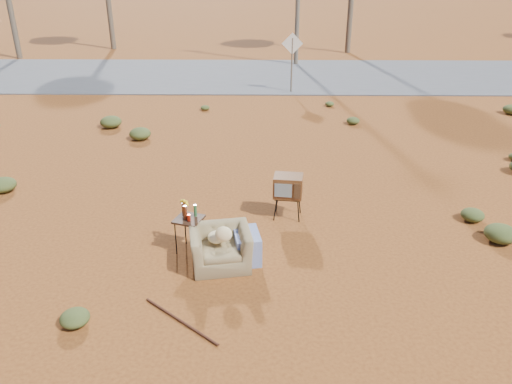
{
  "coord_description": "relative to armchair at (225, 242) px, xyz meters",
  "views": [
    {
      "loc": [
        0.44,
        -6.78,
        4.6
      ],
      "look_at": [
        0.32,
        1.33,
        0.8
      ],
      "focal_mm": 35.0,
      "sensor_mm": 36.0,
      "label": 1
    }
  ],
  "objects": [
    {
      "name": "side_table",
      "position": [
        -0.66,
        0.42,
        0.26
      ],
      "size": [
        0.56,
        0.56,
        0.9
      ],
      "rotation": [
        0.0,
        0.0,
        -0.33
      ],
      "color": "#382014",
      "rests_on": "ground"
    },
    {
      "name": "armchair",
      "position": [
        0.0,
        0.0,
        0.0
      ],
      "size": [
        1.22,
        0.92,
        0.85
      ],
      "rotation": [
        0.0,
        0.0,
        0.18
      ],
      "color": "olive",
      "rests_on": "ground"
    },
    {
      "name": "tv_unit",
      "position": [
        1.09,
        1.66,
        0.25
      ],
      "size": [
        0.59,
        0.51,
        0.87
      ],
      "rotation": [
        0.0,
        0.0,
        -0.13
      ],
      "color": "black",
      "rests_on": "ground"
    },
    {
      "name": "scrub_patch",
      "position": [
        -0.66,
        4.17,
        -0.26
      ],
      "size": [
        17.49,
        8.07,
        0.33
      ],
      "color": "#3F4A20",
      "rests_on": "ground"
    },
    {
      "name": "ground",
      "position": [
        0.16,
        -0.24,
        -0.4
      ],
      "size": [
        140.0,
        140.0,
        0.0
      ],
      "primitive_type": "plane",
      "color": "brown",
      "rests_on": "ground"
    },
    {
      "name": "highway",
      "position": [
        0.16,
        14.76,
        -0.38
      ],
      "size": [
        140.0,
        7.0,
        0.04
      ],
      "primitive_type": "cube",
      "color": "#565659",
      "rests_on": "ground"
    },
    {
      "name": "rusty_bar",
      "position": [
        -0.53,
        -1.5,
        -0.38
      ],
      "size": [
        1.16,
        0.98,
        0.04
      ],
      "primitive_type": "cylinder",
      "rotation": [
        0.0,
        1.57,
        -0.7
      ],
      "color": "#4B2114",
      "rests_on": "ground"
    },
    {
      "name": "road_sign",
      "position": [
        1.66,
        11.76,
        1.1
      ],
      "size": [
        0.78,
        0.06,
        2.19
      ],
      "color": "brown",
      "rests_on": "ground"
    }
  ]
}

